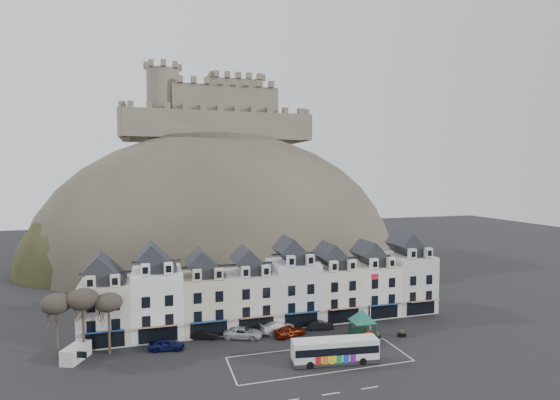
{
  "coord_description": "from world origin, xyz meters",
  "views": [
    {
      "loc": [
        -17.65,
        -47.74,
        22.97
      ],
      "look_at": [
        3.69,
        24.0,
        18.36
      ],
      "focal_mm": 28.0,
      "sensor_mm": 36.0,
      "label": 1
    }
  ],
  "objects_px": {
    "car_white": "(277,327)",
    "car_black": "(205,334)",
    "red_buoy": "(369,338)",
    "white_van": "(76,353)",
    "car_maroon": "(290,331)",
    "car_charcoal": "(321,325)",
    "car_silver": "(243,333)",
    "car_navy": "(167,344)",
    "bus": "(335,350)",
    "bus_shelter": "(362,316)",
    "flagpole": "(371,297)"
  },
  "relations": [
    {
      "from": "bus",
      "to": "car_navy",
      "type": "distance_m",
      "value": 21.74
    },
    {
      "from": "white_van",
      "to": "car_charcoal",
      "type": "distance_m",
      "value": 32.81
    },
    {
      "from": "flagpole",
      "to": "car_navy",
      "type": "distance_m",
      "value": 29.37
    },
    {
      "from": "car_silver",
      "to": "car_navy",
      "type": "bearing_deg",
      "value": 118.46
    },
    {
      "from": "car_maroon",
      "to": "car_navy",
      "type": "bearing_deg",
      "value": 73.07
    },
    {
      "from": "car_navy",
      "to": "car_white",
      "type": "xyz_separation_m",
      "value": [
        15.6,
        2.05,
        -0.0
      ]
    },
    {
      "from": "car_white",
      "to": "car_black",
      "type": "bearing_deg",
      "value": 75.55
    },
    {
      "from": "car_silver",
      "to": "car_maroon",
      "type": "distance_m",
      "value": 6.53
    },
    {
      "from": "white_van",
      "to": "car_black",
      "type": "relative_size",
      "value": 1.15
    },
    {
      "from": "car_white",
      "to": "car_silver",
      "type": "bearing_deg",
      "value": 86.34
    },
    {
      "from": "bus_shelter",
      "to": "car_white",
      "type": "bearing_deg",
      "value": 154.96
    },
    {
      "from": "bus",
      "to": "car_silver",
      "type": "xyz_separation_m",
      "value": [
        -9.03,
        11.02,
        -0.89
      ]
    },
    {
      "from": "bus_shelter",
      "to": "red_buoy",
      "type": "bearing_deg",
      "value": -96.73
    },
    {
      "from": "white_van",
      "to": "car_silver",
      "type": "bearing_deg",
      "value": 27.06
    },
    {
      "from": "flagpole",
      "to": "white_van",
      "type": "distance_m",
      "value": 40.06
    },
    {
      "from": "bus",
      "to": "bus_shelter",
      "type": "height_order",
      "value": "bus_shelter"
    },
    {
      "from": "bus",
      "to": "bus_shelter",
      "type": "xyz_separation_m",
      "value": [
        6.95,
        6.45,
        1.44
      ]
    },
    {
      "from": "car_maroon",
      "to": "flagpole",
      "type": "bearing_deg",
      "value": -110.75
    },
    {
      "from": "car_maroon",
      "to": "car_charcoal",
      "type": "relative_size",
      "value": 1.21
    },
    {
      "from": "red_buoy",
      "to": "car_silver",
      "type": "distance_m",
      "value": 17.22
    },
    {
      "from": "bus_shelter",
      "to": "flagpole",
      "type": "distance_m",
      "value": 4.06
    },
    {
      "from": "flagpole",
      "to": "car_maroon",
      "type": "relative_size",
      "value": 1.84
    },
    {
      "from": "bus",
      "to": "white_van",
      "type": "distance_m",
      "value": 31.74
    },
    {
      "from": "white_van",
      "to": "red_buoy",
      "type": "bearing_deg",
      "value": 14.32
    },
    {
      "from": "car_white",
      "to": "car_charcoal",
      "type": "xyz_separation_m",
      "value": [
        6.4,
        -0.71,
        -0.13
      ]
    },
    {
      "from": "bus_shelter",
      "to": "car_charcoal",
      "type": "bearing_deg",
      "value": 134.77
    },
    {
      "from": "flagpole",
      "to": "car_maroon",
      "type": "distance_m",
      "value": 12.96
    },
    {
      "from": "bus",
      "to": "red_buoy",
      "type": "height_order",
      "value": "bus"
    },
    {
      "from": "car_white",
      "to": "car_maroon",
      "type": "xyz_separation_m",
      "value": [
        1.2,
        -2.05,
        0.02
      ]
    },
    {
      "from": "red_buoy",
      "to": "white_van",
      "type": "relative_size",
      "value": 0.41
    },
    {
      "from": "car_white",
      "to": "car_charcoal",
      "type": "relative_size",
      "value": 1.38
    },
    {
      "from": "bus_shelter",
      "to": "car_charcoal",
      "type": "relative_size",
      "value": 1.62
    },
    {
      "from": "white_van",
      "to": "car_silver",
      "type": "xyz_separation_m",
      "value": [
        21.18,
        1.29,
        -0.18
      ]
    },
    {
      "from": "car_maroon",
      "to": "car_charcoal",
      "type": "distance_m",
      "value": 5.37
    },
    {
      "from": "car_navy",
      "to": "car_charcoal",
      "type": "xyz_separation_m",
      "value": [
        22.0,
        1.34,
        -0.14
      ]
    },
    {
      "from": "car_black",
      "to": "car_silver",
      "type": "distance_m",
      "value": 5.34
    },
    {
      "from": "red_buoy",
      "to": "car_white",
      "type": "xyz_separation_m",
      "value": [
        -10.4,
        8.04,
        -0.16
      ]
    },
    {
      "from": "bus",
      "to": "car_maroon",
      "type": "distance_m",
      "value": 10.11
    },
    {
      "from": "red_buoy",
      "to": "flagpole",
      "type": "xyz_separation_m",
      "value": [
        3.08,
        5.17,
        3.94
      ]
    },
    {
      "from": "bus",
      "to": "car_white",
      "type": "distance_m",
      "value": 12.42
    },
    {
      "from": "car_navy",
      "to": "car_maroon",
      "type": "height_order",
      "value": "car_maroon"
    },
    {
      "from": "car_black",
      "to": "car_white",
      "type": "xyz_separation_m",
      "value": [
        10.4,
        -0.45,
        0.13
      ]
    },
    {
      "from": "car_black",
      "to": "car_maroon",
      "type": "distance_m",
      "value": 11.87
    },
    {
      "from": "red_buoy",
      "to": "car_white",
      "type": "relative_size",
      "value": 0.34
    },
    {
      "from": "car_charcoal",
      "to": "car_maroon",
      "type": "bearing_deg",
      "value": 116.93
    },
    {
      "from": "car_maroon",
      "to": "car_white",
      "type": "bearing_deg",
      "value": 13.37
    },
    {
      "from": "car_silver",
      "to": "bus_shelter",
      "type": "bearing_deg",
      "value": -84.59
    },
    {
      "from": "white_van",
      "to": "car_charcoal",
      "type": "xyz_separation_m",
      "value": [
        32.78,
        1.34,
        -0.3
      ]
    },
    {
      "from": "bus_shelter",
      "to": "white_van",
      "type": "relative_size",
      "value": 1.4
    },
    {
      "from": "car_maroon",
      "to": "car_silver",
      "type": "bearing_deg",
      "value": 61.65
    }
  ]
}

